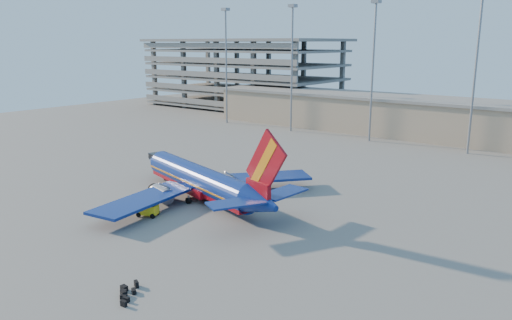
# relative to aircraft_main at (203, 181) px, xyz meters

# --- Properties ---
(ground) EXTENTS (220.00, 220.00, 0.00)m
(ground) POSITION_rel_aircraft_main_xyz_m (4.75, 4.79, -2.44)
(ground) COLOR slate
(ground) RESTS_ON ground
(terminal_building) EXTENTS (122.00, 16.00, 8.50)m
(terminal_building) POSITION_rel_aircraft_main_xyz_m (14.75, 62.79, 1.88)
(terminal_building) COLOR #9D8B6C
(terminal_building) RESTS_ON ground
(parking_garage) EXTENTS (62.00, 32.00, 21.40)m
(parking_garage) POSITION_rel_aircraft_main_xyz_m (-57.25, 78.84, 9.29)
(parking_garage) COLOR slate
(parking_garage) RESTS_ON ground
(light_mast_row) EXTENTS (101.60, 1.60, 28.65)m
(light_mast_row) POSITION_rel_aircraft_main_xyz_m (9.75, 50.79, 15.11)
(light_mast_row) COLOR gray
(light_mast_row) RESTS_ON ground
(aircraft_main) EXTENTS (32.92, 31.21, 11.42)m
(aircraft_main) POSITION_rel_aircraft_main_xyz_m (0.00, 0.00, 0.00)
(aircraft_main) COLOR navy
(aircraft_main) RESTS_ON ground
(baggage_tug) EXTENTS (2.80, 2.32, 1.74)m
(baggage_tug) POSITION_rel_aircraft_main_xyz_m (-0.48, -8.98, -1.53)
(baggage_tug) COLOR yellow
(baggage_tug) RESTS_ON ground
(luggage_pile) EXTENTS (2.70, 3.10, 0.54)m
(luggage_pile) POSITION_rel_aircraft_main_xyz_m (13.23, -22.74, -2.21)
(luggage_pile) COLOR black
(luggage_pile) RESTS_ON ground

